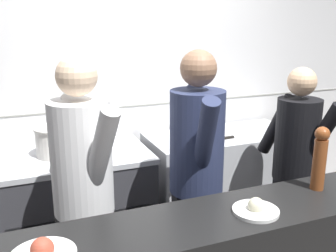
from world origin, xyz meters
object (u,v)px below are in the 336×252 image
stock_pot (57,140)px  oven_range (76,207)px  chefs_knife (238,137)px  chef_head_cook (83,187)px  chef_line (295,160)px  chef_sous (196,168)px  plated_dish_appetiser (256,209)px  pepper_mill (320,157)px

stock_pot → oven_range: bearing=-18.9°
chefs_knife → chef_head_cook: bearing=-155.7°
chef_line → chefs_knife: bearing=87.0°
chef_sous → chef_line: 0.87m
plated_dish_appetiser → stock_pot: bearing=119.3°
plated_dish_appetiser → chef_line: (0.83, 0.70, -0.09)m
stock_pot → chef_head_cook: chef_head_cook is taller
plated_dish_appetiser → chef_line: bearing=40.1°
stock_pot → chefs_knife: size_ratio=0.85×
plated_dish_appetiser → chef_sous: size_ratio=0.14×
chefs_knife → chef_line: bearing=-76.6°
oven_range → chef_head_cook: chef_head_cook is taller
stock_pot → chefs_knife: bearing=-6.4°
chef_sous → stock_pot: bearing=147.3°
plated_dish_appetiser → pepper_mill: 0.54m
oven_range → stock_pot: stock_pot is taller
oven_range → chefs_knife: bearing=-5.4°
chefs_knife → chef_line: 0.60m
pepper_mill → chef_head_cook: 1.38m
chefs_knife → pepper_mill: pepper_mill is taller
chef_head_cook → chef_line: 1.60m
oven_range → chefs_knife: 1.49m
chefs_knife → plated_dish_appetiser: (-0.69, -1.28, 0.05)m
pepper_mill → chef_line: chef_line is taller
stock_pot → pepper_mill: size_ratio=0.88×
oven_range → chef_sous: size_ratio=0.69×
plated_dish_appetiser → chef_head_cook: 0.99m
stock_pot → chef_line: size_ratio=0.21×
oven_range → chef_head_cook: bearing=-94.0°
chefs_knife → chef_sous: 0.97m
oven_range → stock_pot: 0.58m
stock_pot → chef_sous: size_ratio=0.19×
oven_range → plated_dish_appetiser: plated_dish_appetiser is taller
oven_range → chef_head_cook: (-0.05, -0.79, 0.51)m
chef_sous → chef_head_cook: bearing=-165.9°
stock_pot → chef_sous: bearing=-46.0°
oven_range → chef_head_cook: 0.95m
pepper_mill → chef_sous: size_ratio=0.22×
plated_dish_appetiser → chef_line: 1.09m
stock_pot → plated_dish_appetiser: bearing=-60.7°
chefs_knife → pepper_mill: 1.21m
oven_range → stock_pot: bearing=161.1°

